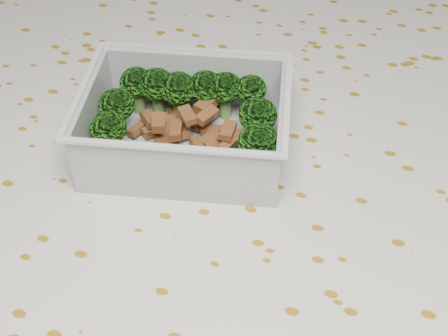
% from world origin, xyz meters
% --- Properties ---
extents(dining_table, '(1.40, 0.90, 0.75)m').
position_xyz_m(dining_table, '(0.00, 0.00, 0.67)').
color(dining_table, brown).
rests_on(dining_table, ground).
extents(tablecloth, '(1.46, 0.96, 0.19)m').
position_xyz_m(tablecloth, '(0.00, 0.00, 0.72)').
color(tablecloth, silver).
rests_on(tablecloth, dining_table).
extents(lunch_container, '(0.19, 0.16, 0.06)m').
position_xyz_m(lunch_container, '(-0.04, 0.05, 0.78)').
color(lunch_container, silver).
rests_on(lunch_container, tablecloth).
extents(broccoli_florets, '(0.15, 0.11, 0.04)m').
position_xyz_m(broccoli_florets, '(-0.04, 0.07, 0.79)').
color(broccoli_florets, '#608C3F').
rests_on(broccoli_florets, lunch_container).
extents(meat_pile, '(0.10, 0.07, 0.03)m').
position_xyz_m(meat_pile, '(-0.04, 0.06, 0.77)').
color(meat_pile, brown).
rests_on(meat_pile, lunch_container).
extents(sausage, '(0.14, 0.03, 0.02)m').
position_xyz_m(sausage, '(-0.03, 0.01, 0.77)').
color(sausage, '#C13F21').
rests_on(sausage, lunch_container).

